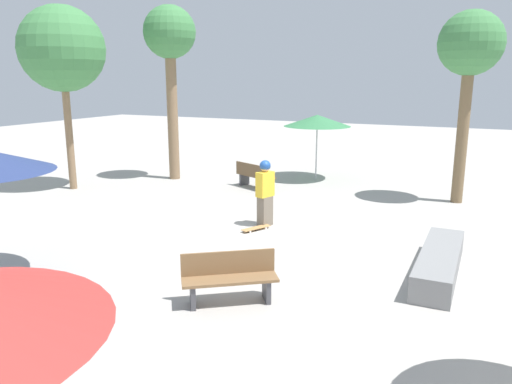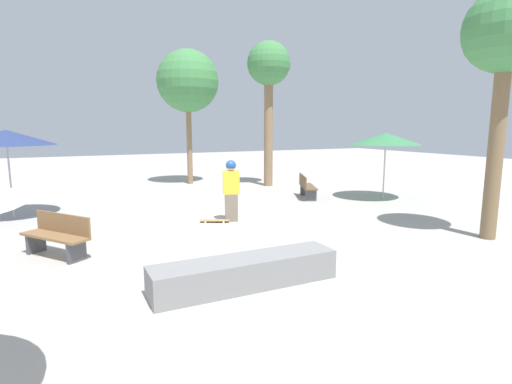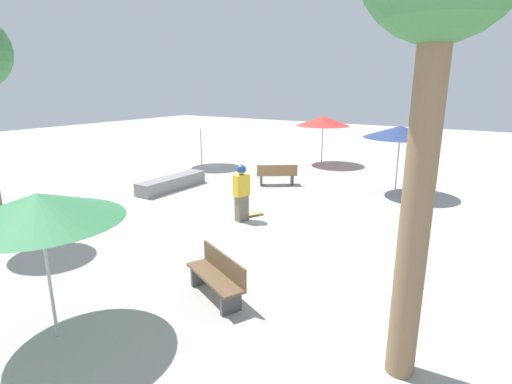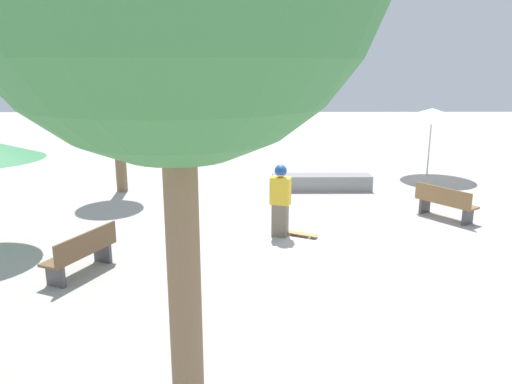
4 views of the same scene
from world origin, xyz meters
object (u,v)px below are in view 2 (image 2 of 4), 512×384
concrete_ledge (246,272)px  bench_near (307,187)px  shade_umbrella_green (386,139)px  palm_tree_far_back (506,38)px  bench_far (57,236)px  skateboard (215,220)px  shade_umbrella_navy (6,137)px  palm_tree_right (188,82)px  palm_tree_center_left (269,70)px  skater_main (231,188)px

concrete_ledge → bench_near: size_ratio=1.90×
shade_umbrella_green → palm_tree_far_back: palm_tree_far_back is taller
bench_far → shade_umbrella_green: 10.89m
skateboard → shade_umbrella_green: 7.08m
palm_tree_far_back → shade_umbrella_green: bearing=73.2°
skateboard → bench_far: bench_far is taller
shade_umbrella_green → shade_umbrella_navy: shade_umbrella_navy is taller
concrete_ledge → shade_umbrella_navy: bearing=117.8°
palm_tree_right → palm_tree_center_left: 3.65m
shade_umbrella_green → palm_tree_right: 8.94m
bench_near → bench_far: bearing=-42.8°
palm_tree_center_left → palm_tree_far_back: 9.84m
palm_tree_center_left → palm_tree_far_back: palm_tree_center_left is taller
concrete_ledge → shade_umbrella_navy: (-3.91, 7.42, 2.05)m
skateboard → palm_tree_center_left: size_ratio=0.13×
shade_umbrella_navy → palm_tree_right: bearing=35.1°
skateboard → shade_umbrella_navy: size_ratio=0.31×
shade_umbrella_green → palm_tree_center_left: (-2.16, 4.81, 2.80)m
bench_far → palm_tree_right: bearing=-67.2°
palm_tree_center_left → shade_umbrella_green: bearing=-65.8°
concrete_ledge → bench_near: bearing=50.2°
skater_main → shade_umbrella_green: 6.40m
bench_far → bench_near: bearing=-103.1°
bench_near → shade_umbrella_navy: size_ratio=0.64×
bench_far → palm_tree_far_back: size_ratio=0.28×
concrete_ledge → bench_far: bearing=131.9°
palm_tree_right → skater_main: bearing=-98.4°
shade_umbrella_green → palm_tree_right: bearing=126.3°
concrete_ledge → bench_near: (5.43, 6.52, 0.18)m
shade_umbrella_navy → bench_near: bearing=-5.5°
concrete_ledge → skater_main: bearing=70.4°
palm_tree_far_back → concrete_ledge: bearing=-178.9°
shade_umbrella_green → palm_tree_right: size_ratio=0.41×
shade_umbrella_green → shade_umbrella_navy: (-11.71, 2.30, 0.12)m
skater_main → shade_umbrella_navy: bearing=-10.0°
skater_main → skateboard: skater_main is taller
concrete_ledge → bench_far: bench_far is taller
bench_near → palm_tree_right: 7.44m
bench_far → shade_umbrella_green: bearing=-115.0°
skater_main → bench_near: size_ratio=1.03×
skater_main → concrete_ledge: 4.69m
palm_tree_far_back → skater_main: bearing=138.0°
shade_umbrella_navy → concrete_ledge: bearing=-62.2°
bench_far → shade_umbrella_green: (10.55, 2.05, 1.74)m
bench_near → palm_tree_right: size_ratio=0.27×
skater_main → concrete_ledge: bearing=89.5°
skater_main → palm_tree_right: size_ratio=0.28×
shade_umbrella_green → palm_tree_right: palm_tree_right is taller
skateboard → skater_main: bearing=-156.9°
skateboard → palm_tree_far_back: bearing=166.9°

